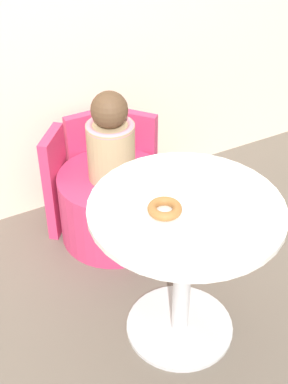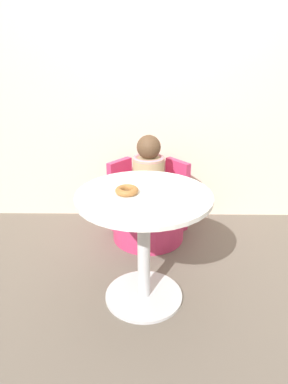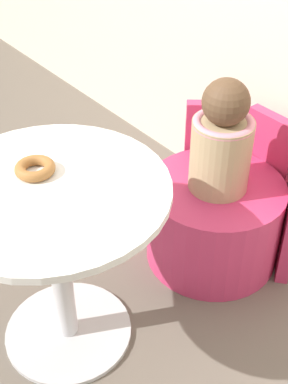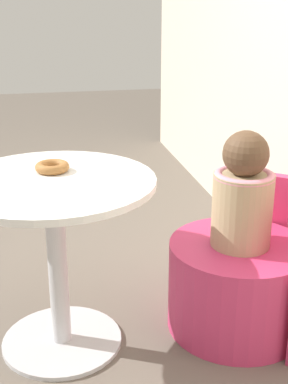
# 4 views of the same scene
# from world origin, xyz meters

# --- Properties ---
(ground_plane) EXTENTS (12.00, 12.00, 0.00)m
(ground_plane) POSITION_xyz_m (0.00, 0.00, 0.00)
(ground_plane) COLOR #665B51
(round_table) EXTENTS (0.74, 0.74, 0.69)m
(round_table) POSITION_xyz_m (-0.05, -0.02, 0.49)
(round_table) COLOR silver
(round_table) RESTS_ON ground_plane
(tub_chair) EXTENTS (0.56, 0.56, 0.37)m
(tub_chair) POSITION_xyz_m (-0.02, 0.70, 0.19)
(tub_chair) COLOR #C63360
(tub_chair) RESTS_ON ground_plane
(child_figure) EXTENTS (0.23, 0.23, 0.46)m
(child_figure) POSITION_xyz_m (-0.02, 0.70, 0.58)
(child_figure) COLOR tan
(child_figure) RESTS_ON tub_chair
(donut) EXTENTS (0.13, 0.13, 0.03)m
(donut) POSITION_xyz_m (-0.14, -0.01, 0.70)
(donut) COLOR #9E6633
(donut) RESTS_ON round_table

